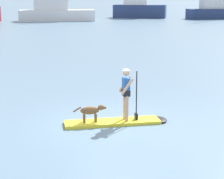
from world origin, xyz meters
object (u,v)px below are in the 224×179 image
(moored_boat_starboard, at_px, (219,10))
(dog, at_px, (91,111))
(paddleboard, at_px, (119,122))
(moored_boat_outer, at_px, (139,7))
(person_paddler, at_px, (126,91))
(moored_boat_far_port, at_px, (55,11))

(moored_boat_starboard, bearing_deg, dog, -109.21)
(paddleboard, height_order, moored_boat_outer, moored_boat_outer)
(person_paddler, height_order, moored_boat_outer, moored_boat_outer)
(moored_boat_starboard, bearing_deg, person_paddler, -108.17)
(dog, height_order, moored_boat_outer, moored_boat_outer)
(person_paddler, distance_m, moored_boat_starboard, 54.97)
(dog, height_order, moored_boat_far_port, moored_boat_far_port)
(person_paddler, relative_size, moored_boat_starboard, 0.14)
(paddleboard, bearing_deg, moored_boat_outer, 85.01)
(person_paddler, height_order, moored_boat_far_port, moored_boat_far_port)
(person_paddler, xyz_separation_m, moored_boat_starboard, (17.14, 52.23, 0.32))
(moored_boat_far_port, xyz_separation_m, moored_boat_outer, (12.81, 7.63, 0.19))
(dog, distance_m, moored_boat_outer, 55.36)
(person_paddler, relative_size, moored_boat_outer, 0.19)
(dog, distance_m, moored_boat_starboard, 55.52)
(dog, relative_size, moored_boat_outer, 0.12)
(dog, xyz_separation_m, moored_boat_starboard, (18.26, 52.42, 0.93))
(moored_boat_far_port, bearing_deg, person_paddler, -80.10)
(person_paddler, bearing_deg, moored_boat_starboard, 71.83)
(paddleboard, xyz_separation_m, moored_boat_far_port, (-8.02, 47.28, 1.42))
(moored_boat_far_port, bearing_deg, moored_boat_outer, 30.77)
(paddleboard, height_order, person_paddler, person_paddler)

